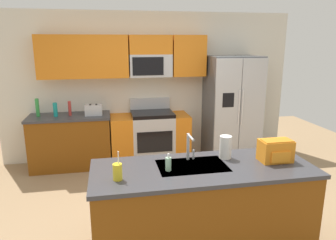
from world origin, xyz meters
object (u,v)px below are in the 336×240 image
object	(u,v)px
range_oven	(150,137)
backpack	(276,150)
bottle_green	(37,108)
soap_dispenser	(168,164)
paper_towel_roll	(225,147)
sink_faucet	(189,145)
pepper_mill	(70,108)
toaster	(94,110)
refrigerator	(232,108)
bottle_teal	(55,110)
drink_cup_yellow	(118,172)

from	to	relation	value
range_oven	backpack	bearing A→B (deg)	-69.38
bottle_green	soap_dispenser	world-z (taller)	bottle_green
paper_towel_roll	bottle_green	bearing A→B (deg)	134.36
sink_faucet	soap_dispenser	bearing A→B (deg)	-139.99
pepper_mill	backpack	world-z (taller)	pepper_mill
toaster	refrigerator	bearing A→B (deg)	-0.46
soap_dispenser	paper_towel_roll	distance (m)	0.68
toaster	pepper_mill	world-z (taller)	pepper_mill
toaster	pepper_mill	distance (m)	0.39
bottle_teal	backpack	distance (m)	3.54
bottle_green	backpack	world-z (taller)	bottle_green
range_oven	refrigerator	size ratio (longest dim) A/B	0.74
bottle_green	pepper_mill	bearing A→B (deg)	-3.43
toaster	paper_towel_roll	distance (m)	2.70
drink_cup_yellow	backpack	size ratio (longest dim) A/B	0.84
bottle_teal	drink_cup_yellow	size ratio (longest dim) A/B	0.84
bottle_green	soap_dispenser	distance (m)	3.08
backpack	range_oven	bearing A→B (deg)	110.62
toaster	sink_faucet	bearing A→B (deg)	-65.51
toaster	sink_faucet	xyz separation A→B (m)	(1.04, -2.28, 0.08)
bottle_green	backpack	size ratio (longest dim) A/B	0.92
refrigerator	bottle_green	distance (m)	3.32
refrigerator	toaster	bearing A→B (deg)	179.54
pepper_mill	sink_faucet	xyz separation A→B (m)	(1.42, -2.33, 0.05)
range_oven	toaster	bearing A→B (deg)	-176.84
bottle_teal	paper_towel_roll	xyz separation A→B (m)	(2.03, -2.32, 0.01)
bottle_teal	sink_faucet	bearing A→B (deg)	-54.49
bottle_green	soap_dispenser	xyz separation A→B (m)	(1.67, -2.58, -0.08)
toaster	range_oven	bearing A→B (deg)	3.16
bottle_green	bottle_teal	xyz separation A→B (m)	(0.28, -0.06, -0.03)
range_oven	bottle_green	xyz separation A→B (m)	(-1.84, 0.03, 0.60)
refrigerator	bottle_green	size ratio (longest dim) A/B	6.27
toaster	bottle_teal	distance (m)	0.61
sink_faucet	drink_cup_yellow	bearing A→B (deg)	-155.53
paper_towel_roll	backpack	bearing A→B (deg)	-20.85
range_oven	paper_towel_roll	world-z (taller)	paper_towel_roll
toaster	paper_towel_roll	size ratio (longest dim) A/B	1.17
drink_cup_yellow	backpack	world-z (taller)	drink_cup_yellow
range_oven	backpack	world-z (taller)	backpack
pepper_mill	bottle_green	xyz separation A→B (m)	(-0.51, 0.03, 0.03)
range_oven	backpack	distance (m)	2.76
range_oven	toaster	distance (m)	1.10
bottle_green	paper_towel_roll	world-z (taller)	bottle_green
paper_towel_roll	backpack	size ratio (longest dim) A/B	0.75
paper_towel_roll	bottle_teal	bearing A→B (deg)	131.31
sink_faucet	paper_towel_roll	xyz separation A→B (m)	(0.39, -0.01, -0.05)
soap_dispenser	paper_towel_roll	size ratio (longest dim) A/B	0.71
paper_towel_roll	sink_faucet	bearing A→B (deg)	178.87
drink_cup_yellow	paper_towel_roll	xyz separation A→B (m)	(1.13, 0.33, 0.04)
refrigerator	sink_faucet	distance (m)	2.66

